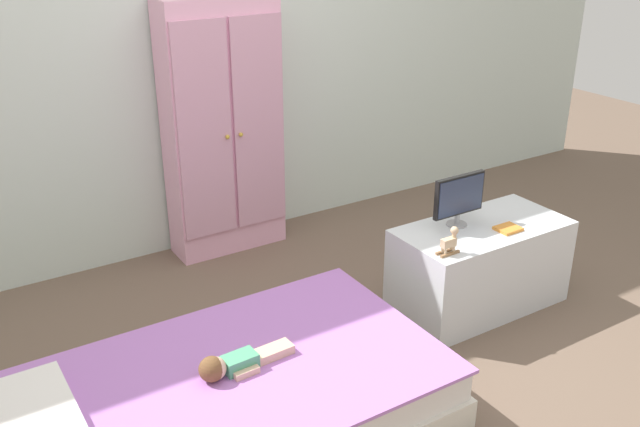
{
  "coord_description": "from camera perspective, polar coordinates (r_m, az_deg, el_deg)",
  "views": [
    {
      "loc": [
        -1.5,
        -2.1,
        1.89
      ],
      "look_at": [
        0.08,
        0.41,
        0.58
      ],
      "focal_mm": 39.6,
      "sensor_mm": 36.0,
      "label": 1
    }
  ],
  "objects": [
    {
      "name": "ground_plane",
      "position": [
        3.2,
        2.76,
        -12.52
      ],
      "size": [
        10.0,
        10.0,
        0.02
      ],
      "primitive_type": "cube",
      "color": "brown"
    },
    {
      "name": "back_wall",
      "position": [
        4.01,
        -10.28,
        15.76
      ],
      "size": [
        6.4,
        0.05,
        2.7
      ],
      "primitive_type": "cube",
      "color": "silver",
      "rests_on": "ground_plane"
    },
    {
      "name": "bed",
      "position": [
        2.79,
        -7.99,
        -15.3
      ],
      "size": [
        1.71,
        0.97,
        0.28
      ],
      "color": "silver",
      "rests_on": "ground_plane"
    },
    {
      "name": "doll",
      "position": [
        2.7,
        -7.33,
        -12.02
      ],
      "size": [
        0.39,
        0.14,
        0.1
      ],
      "color": "#4CA375",
      "rests_on": "bed"
    },
    {
      "name": "wardrobe",
      "position": [
        4.01,
        -7.82,
        6.78
      ],
      "size": [
        0.65,
        0.28,
        1.45
      ],
      "color": "#EFADCC",
      "rests_on": "ground_plane"
    },
    {
      "name": "tv_stand",
      "position": [
        3.63,
        12.75,
        -4.15
      ],
      "size": [
        0.87,
        0.44,
        0.44
      ],
      "primitive_type": "cube",
      "color": "silver",
      "rests_on": "ground_plane"
    },
    {
      "name": "tv_monitor",
      "position": [
        3.45,
        11.18,
        1.31
      ],
      "size": [
        0.29,
        0.1,
        0.26
      ],
      "color": "#99999E",
      "rests_on": "tv_stand"
    },
    {
      "name": "rocking_horse_toy",
      "position": [
        3.2,
        10.48,
        -2.21
      ],
      "size": [
        0.11,
        0.04,
        0.13
      ],
      "color": "#8E6642",
      "rests_on": "tv_stand"
    },
    {
      "name": "book_orange",
      "position": [
        3.51,
        14.95,
        -1.19
      ],
      "size": [
        0.12,
        0.1,
        0.01
      ],
      "primitive_type": "cube",
      "color": "orange",
      "rests_on": "tv_stand"
    }
  ]
}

